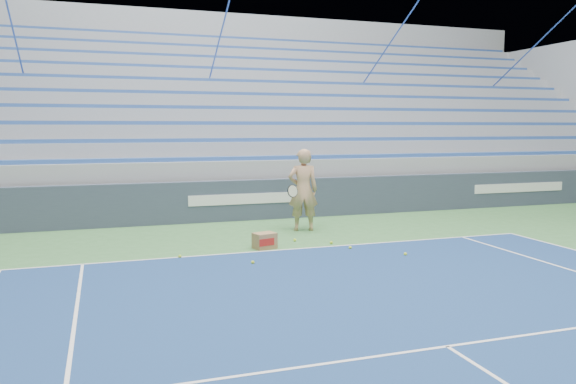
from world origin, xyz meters
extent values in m
cube|color=white|center=(0.00, 11.88, 0.01)|extent=(10.97, 0.05, 0.00)
cube|color=white|center=(0.00, 6.40, 0.01)|extent=(8.23, 0.05, 0.00)
cube|color=#353F51|center=(0.00, 15.88, 0.55)|extent=(30.00, 0.30, 1.10)
cube|color=white|center=(0.00, 15.72, 0.60)|extent=(3.20, 0.02, 0.28)
cube|color=white|center=(9.00, 15.72, 0.60)|extent=(3.40, 0.02, 0.28)
cube|color=#999DA2|center=(0.00, 20.43, 0.55)|extent=(30.00, 8.50, 1.10)
cube|color=#999DA2|center=(0.00, 20.43, 1.35)|extent=(30.00, 8.50, 0.50)
cube|color=#2C52A0|center=(0.00, 16.56, 1.66)|extent=(29.60, 0.42, 0.11)
cube|color=#999DA2|center=(0.00, 20.86, 1.85)|extent=(30.00, 7.65, 0.50)
cube|color=#2C52A0|center=(0.00, 17.41, 2.16)|extent=(29.60, 0.42, 0.11)
cube|color=#999DA2|center=(0.00, 21.28, 2.35)|extent=(30.00, 6.80, 0.50)
cube|color=#2C52A0|center=(0.00, 18.26, 2.66)|extent=(29.60, 0.42, 0.11)
cube|color=#999DA2|center=(0.00, 21.71, 2.85)|extent=(30.00, 5.95, 0.50)
cube|color=#2C52A0|center=(0.00, 19.11, 3.16)|extent=(29.60, 0.42, 0.11)
cube|color=#999DA2|center=(0.00, 22.13, 3.35)|extent=(30.00, 5.10, 0.50)
cube|color=#2C52A0|center=(0.00, 19.96, 3.66)|extent=(29.60, 0.42, 0.11)
cube|color=#999DA2|center=(0.00, 22.56, 3.85)|extent=(30.00, 4.25, 0.50)
cube|color=#2C52A0|center=(0.00, 20.81, 4.15)|extent=(29.60, 0.42, 0.11)
cube|color=#999DA2|center=(0.00, 22.98, 4.35)|extent=(30.00, 3.40, 0.50)
cube|color=#2C52A0|center=(0.00, 21.66, 4.65)|extent=(29.60, 0.42, 0.11)
cube|color=#999DA2|center=(0.00, 23.41, 4.85)|extent=(30.00, 2.55, 0.50)
cube|color=#2C52A0|center=(0.00, 22.51, 5.15)|extent=(29.60, 0.42, 0.11)
cube|color=#999DA2|center=(0.00, 23.84, 5.35)|extent=(30.00, 1.70, 0.50)
cube|color=#2C52A0|center=(0.00, 23.36, 5.65)|extent=(29.60, 0.42, 0.11)
cube|color=#999DA2|center=(0.00, 24.26, 5.85)|extent=(30.00, 0.85, 0.50)
cube|color=#2C52A0|center=(0.00, 24.21, 6.15)|extent=(29.60, 0.42, 0.11)
cube|color=#999DA2|center=(15.15, 20.43, 3.05)|extent=(0.30, 8.80, 6.10)
cube|color=#999DA2|center=(0.00, 24.98, 3.65)|extent=(31.00, 0.40, 7.30)
cylinder|color=#3359B5|center=(-6.00, 20.43, 4.60)|extent=(0.05, 8.53, 5.04)
cylinder|color=#3359B5|center=(0.00, 20.43, 4.60)|extent=(0.05, 8.53, 5.04)
cylinder|color=#3359B5|center=(6.00, 20.43, 4.60)|extent=(0.05, 8.53, 5.04)
cylinder|color=#3359B5|center=(12.00, 20.43, 4.60)|extent=(0.05, 8.53, 5.04)
imported|color=tan|center=(0.94, 13.89, 1.00)|extent=(0.82, 0.63, 2.01)
cylinder|color=black|center=(0.59, 13.64, 0.95)|extent=(0.12, 0.27, 0.08)
cylinder|color=beige|center=(0.49, 13.36, 1.05)|extent=(0.29, 0.16, 0.28)
torus|color=black|center=(0.49, 13.36, 1.05)|extent=(0.31, 0.18, 0.30)
cube|color=olive|center=(-0.53, 12.19, 0.17)|extent=(0.51, 0.43, 0.33)
cube|color=#B21E19|center=(-0.53, 12.02, 0.17)|extent=(0.34, 0.10, 0.15)
sphere|color=#CBE82F|center=(0.30, 12.67, 0.03)|extent=(0.07, 0.07, 0.07)
sphere|color=#CBE82F|center=(0.97, 12.16, 0.03)|extent=(0.07, 0.07, 0.07)
sphere|color=#CBE82F|center=(1.93, 10.66, 0.03)|extent=(0.07, 0.07, 0.07)
sphere|color=#CBE82F|center=(1.14, 11.55, 0.03)|extent=(0.07, 0.07, 0.07)
sphere|color=#CBE82F|center=(-1.11, 10.94, 0.03)|extent=(0.07, 0.07, 0.07)
sphere|color=#CBE82F|center=(-2.34, 11.86, 0.03)|extent=(0.07, 0.07, 0.07)
camera|label=1|loc=(-3.70, 1.08, 2.53)|focal=35.00mm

